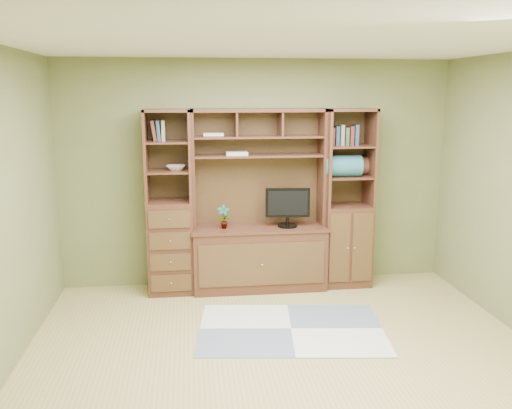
{
  "coord_description": "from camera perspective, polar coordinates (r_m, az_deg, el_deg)",
  "views": [
    {
      "loc": [
        -0.78,
        -4.18,
        2.22
      ],
      "look_at": [
        -0.11,
        1.2,
        1.1
      ],
      "focal_mm": 38.0,
      "sensor_mm": 36.0,
      "label": 1
    }
  ],
  "objects": [
    {
      "name": "center_hutch",
      "position": [
        6.09,
        0.35,
        0.35
      ],
      "size": [
        1.54,
        0.53,
        2.05
      ],
      "primitive_type": "cube",
      "color": "#4A271A",
      "rests_on": "ground"
    },
    {
      "name": "monitor",
      "position": [
        6.1,
        3.36,
        0.45
      ],
      "size": [
        0.52,
        0.27,
        0.61
      ],
      "primitive_type": "cube",
      "rotation": [
        0.0,
        0.0,
        -0.09
      ],
      "color": "black",
      "rests_on": "center_hutch"
    },
    {
      "name": "blanket_teal",
      "position": [
        6.2,
        9.09,
        4.03
      ],
      "size": [
        0.42,
        0.24,
        0.24
      ],
      "primitive_type": "cube",
      "color": "#2A6270",
      "rests_on": "right_tower"
    },
    {
      "name": "left_tower",
      "position": [
        6.08,
        -9.09,
        0.19
      ],
      "size": [
        0.5,
        0.45,
        2.05
      ],
      "primitive_type": "cube",
      "color": "#4A271A",
      "rests_on": "ground"
    },
    {
      "name": "orchid",
      "position": [
        6.05,
        -3.43,
        -1.31
      ],
      "size": [
        0.14,
        0.1,
        0.27
      ],
      "primitive_type": "imported",
      "color": "#A14C36",
      "rests_on": "center_hutch"
    },
    {
      "name": "magazines",
      "position": [
        6.07,
        -2.05,
        5.41
      ],
      "size": [
        0.24,
        0.17,
        0.04
      ],
      "primitive_type": "cube",
      "color": "beige",
      "rests_on": "center_hutch"
    },
    {
      "name": "rug",
      "position": [
        5.32,
        3.71,
        -12.94
      ],
      "size": [
        1.88,
        1.37,
        0.01
      ],
      "primitive_type": "cube",
      "rotation": [
        0.0,
        0.0,
        -0.12
      ],
      "color": "#A7ADAD",
      "rests_on": "ground"
    },
    {
      "name": "bowl",
      "position": [
        6.01,
        -8.43,
        3.86
      ],
      "size": [
        0.21,
        0.21,
        0.05
      ],
      "primitive_type": "imported",
      "color": "silver",
      "rests_on": "left_tower"
    },
    {
      "name": "blanket_red",
      "position": [
        6.37,
        10.03,
        4.03
      ],
      "size": [
        0.37,
        0.21,
        0.21
      ],
      "primitive_type": "cube",
      "color": "brown",
      "rests_on": "right_tower"
    },
    {
      "name": "room",
      "position": [
        4.35,
        3.39,
        -0.56
      ],
      "size": [
        4.6,
        4.1,
        2.64
      ],
      "color": "tan",
      "rests_on": "ground"
    },
    {
      "name": "right_tower",
      "position": [
        6.34,
        9.53,
        0.64
      ],
      "size": [
        0.55,
        0.45,
        2.05
      ],
      "primitive_type": "cube",
      "color": "#4A271A",
      "rests_on": "ground"
    }
  ]
}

